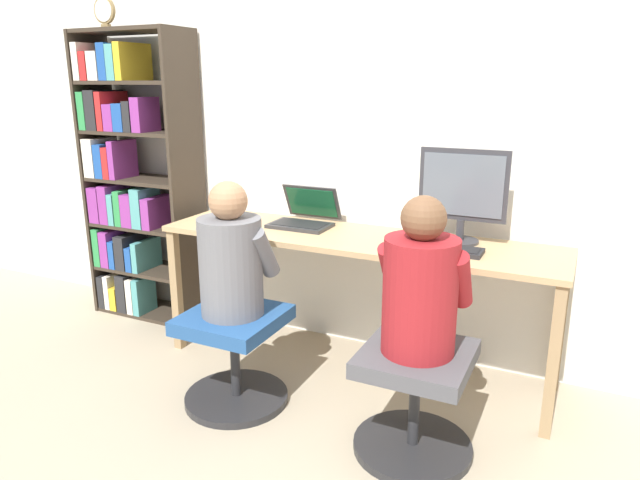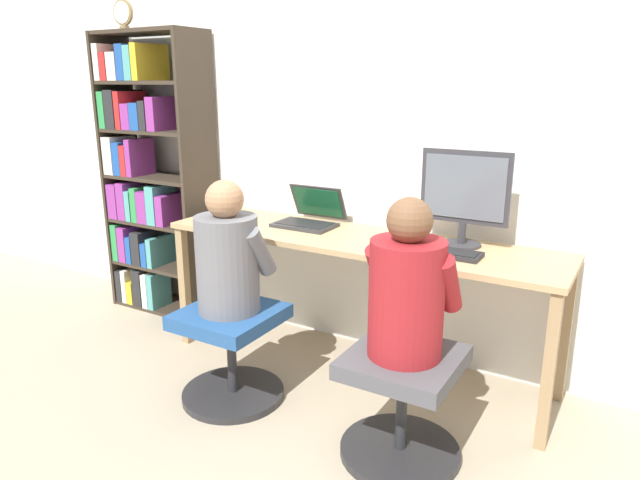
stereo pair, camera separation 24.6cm
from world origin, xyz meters
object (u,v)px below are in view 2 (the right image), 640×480
laptop (309,217)px  office_chair_left (402,399)px  desktop_monitor (464,196)px  office_chair_right (231,348)px  person_at_laptop (228,256)px  bookshelf (146,179)px  keyboard (441,252)px  person_at_monitor (407,289)px  desk_clock (123,13)px

laptop → office_chair_left: (0.89, -0.70, -0.54)m
desktop_monitor → office_chair_right: desktop_monitor is taller
office_chair_right → person_at_laptop: 0.49m
person_at_laptop → desktop_monitor: bearing=37.7°
bookshelf → keyboard: bearing=-4.6°
person_at_laptop → bookshelf: 1.46m
person_at_monitor → person_at_laptop: size_ratio=1.02×
desk_clock → office_chair_right: bearing=-25.8°
desk_clock → laptop: bearing=3.5°
person_at_laptop → desk_clock: 1.86m
office_chair_right → person_at_laptop: size_ratio=0.80×
person_at_laptop → keyboard: bearing=30.2°
person_at_laptop → bookshelf: bearing=151.5°
laptop → keyboard: 0.87m
desk_clock → person_at_monitor: bearing=-15.6°
desk_clock → keyboard: bearing=-2.5°
person_at_laptop → bookshelf: bookshelf is taller
keyboard → bookshelf: size_ratio=0.20×
desktop_monitor → person_at_laptop: desktop_monitor is taller
office_chair_right → person_at_laptop: (0.00, 0.00, 0.49)m
person_at_monitor → person_at_laptop: (-0.93, 0.00, -0.01)m
keyboard → bookshelf: 2.18m
laptop → office_chair_left: bearing=-38.1°
office_chair_right → bookshelf: bookshelf is taller
office_chair_left → bookshelf: bookshelf is taller
bookshelf → laptop: bearing=-0.0°
laptop → person_at_laptop: bearing=-93.0°
keyboard → person_at_laptop: (-0.89, -0.52, -0.02)m
laptop → office_chair_right: bearing=-93.0°
laptop → office_chair_left: laptop is taller
laptop → person_at_monitor: 1.13m
desktop_monitor → office_chair_left: size_ratio=0.92×
desktop_monitor → desk_clock: bearing=-177.3°
laptop → desk_clock: 1.75m
person_at_monitor → person_at_laptop: bearing=179.9°
office_chair_left → person_at_monitor: size_ratio=0.79×
keyboard → desk_clock: bearing=177.5°
laptop → person_at_laptop: size_ratio=0.53×
desk_clock → bookshelf: bearing=93.8°
keyboard → bookshelf: bookshelf is taller
office_chair_right → person_at_monitor: size_ratio=0.79×
desktop_monitor → office_chair_left: (0.00, -0.72, -0.75)m
desktop_monitor → laptop: desktop_monitor is taller
person_at_laptop → person_at_monitor: bearing=-0.1°
desktop_monitor → desk_clock: 2.40m
office_chair_right → bookshelf: bearing=151.4°
bookshelf → desk_clock: size_ratio=10.70×
office_chair_left → desk_clock: desk_clock is taller
keyboard → person_at_monitor: size_ratio=0.58×
laptop → office_chair_right: size_ratio=0.66×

